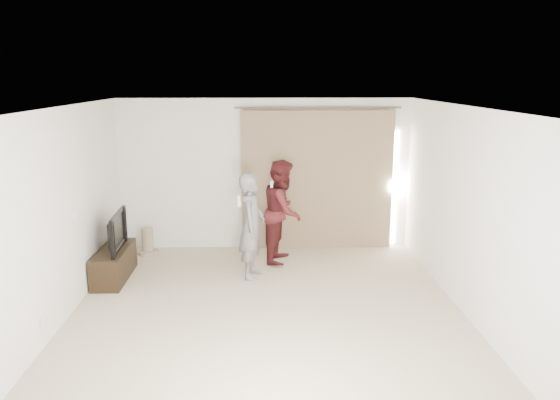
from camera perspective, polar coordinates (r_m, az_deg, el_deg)
The scene contains 10 objects.
floor at distance 7.16m, azimuth -1.34°, elevation -11.56°, with size 5.50×5.50×0.00m, color #C9B297.
wall_back at distance 9.42m, azimuth -1.59°, elevation 2.69°, with size 5.00×0.04×2.60m, color white.
wall_left at distance 7.16m, azimuth -21.84°, elevation -1.50°, with size 0.04×5.50×2.60m.
ceiling at distance 6.54m, azimuth -1.46°, elevation 9.69°, with size 5.00×5.50×0.01m, color silver.
curtain at distance 9.42m, azimuth 3.99°, elevation 2.06°, with size 2.80×0.11×2.46m.
tv_console at distance 8.53m, azimuth -16.94°, elevation -6.41°, with size 0.41×1.19×0.46m, color black.
tv at distance 8.39m, azimuth -17.17°, elevation -3.13°, with size 0.97×0.13×0.56m, color black.
scratching_post at distance 9.54m, azimuth -13.65°, elevation -4.43°, with size 0.35×0.35×0.46m.
person_man at distance 8.10m, azimuth -2.96°, elevation -2.73°, with size 0.47×0.63×1.57m.
person_woman at distance 8.79m, azimuth 0.29°, elevation -1.16°, with size 0.80×0.93×1.66m.
Camera 1 is at (-0.07, -6.53, 2.95)m, focal length 35.00 mm.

